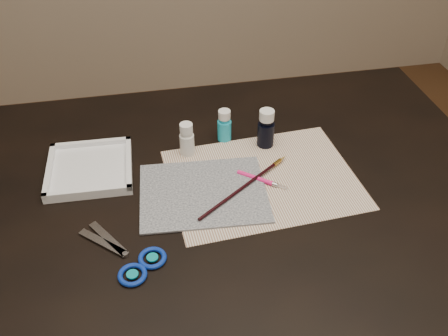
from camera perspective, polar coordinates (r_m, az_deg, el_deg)
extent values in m
cube|color=black|center=(1.41, 0.00, -13.51)|extent=(1.30, 0.90, 0.75)
cube|color=silver|center=(1.15, 4.44, -1.25)|extent=(0.44, 0.35, 0.00)
cube|color=black|center=(1.11, -2.38, -2.82)|extent=(0.29, 0.24, 0.00)
cylinder|color=silver|center=(1.20, -4.27, 3.30)|extent=(0.04, 0.04, 0.09)
cylinder|color=#1CADD1|center=(1.25, 0.04, 4.90)|extent=(0.04, 0.04, 0.08)
cylinder|color=black|center=(1.23, 4.82, 4.54)|extent=(0.05, 0.05, 0.10)
cube|color=white|center=(1.20, -15.09, 0.00)|extent=(0.20, 0.20, 0.02)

